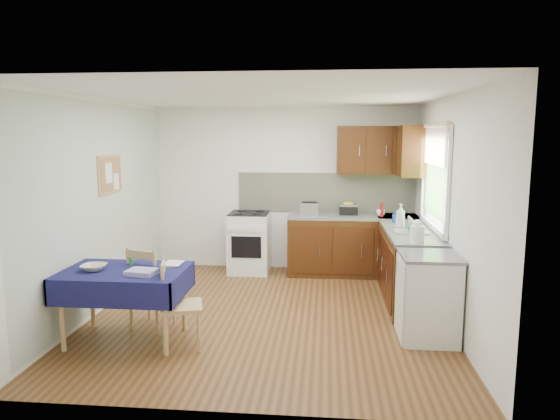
# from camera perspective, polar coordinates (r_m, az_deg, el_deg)

# --- Properties ---
(floor) EXTENTS (4.20, 4.20, 0.00)m
(floor) POSITION_cam_1_polar(r_m,az_deg,el_deg) (5.95, -1.33, -11.81)
(floor) COLOR #4D2E14
(floor) RESTS_ON ground
(ceiling) EXTENTS (4.00, 4.20, 0.02)m
(ceiling) POSITION_cam_1_polar(r_m,az_deg,el_deg) (5.59, -1.42, 12.97)
(ceiling) COLOR white
(ceiling) RESTS_ON wall_back
(wall_back) EXTENTS (4.00, 0.02, 2.50)m
(wall_back) POSITION_cam_1_polar(r_m,az_deg,el_deg) (7.71, 0.45, 2.46)
(wall_back) COLOR silver
(wall_back) RESTS_ON ground
(wall_front) EXTENTS (4.00, 0.02, 2.50)m
(wall_front) POSITION_cam_1_polar(r_m,az_deg,el_deg) (3.59, -5.30, -4.67)
(wall_front) COLOR silver
(wall_front) RESTS_ON ground
(wall_left) EXTENTS (0.02, 4.20, 2.50)m
(wall_left) POSITION_cam_1_polar(r_m,az_deg,el_deg) (6.20, -20.07, 0.43)
(wall_left) COLOR silver
(wall_left) RESTS_ON ground
(wall_right) EXTENTS (0.02, 4.20, 2.50)m
(wall_right) POSITION_cam_1_polar(r_m,az_deg,el_deg) (5.76, 18.81, -0.09)
(wall_right) COLOR silver
(wall_right) RESTS_ON ground
(base_cabinets) EXTENTS (1.90, 2.30, 0.86)m
(base_cabinets) POSITION_cam_1_polar(r_m,az_deg,el_deg) (7.03, 10.98, -5.10)
(base_cabinets) COLOR black
(base_cabinets) RESTS_ON ground
(worktop_back) EXTENTS (1.90, 0.60, 0.04)m
(worktop_back) POSITION_cam_1_polar(r_m,az_deg,el_deg) (7.44, 8.33, -0.73)
(worktop_back) COLOR slate
(worktop_back) RESTS_ON base_cabinets
(worktop_right) EXTENTS (0.60, 1.70, 0.04)m
(worktop_right) POSITION_cam_1_polar(r_m,az_deg,el_deg) (6.39, 14.69, -2.46)
(worktop_right) COLOR slate
(worktop_right) RESTS_ON base_cabinets
(worktop_corner) EXTENTS (0.60, 0.60, 0.04)m
(worktop_corner) POSITION_cam_1_polar(r_m,az_deg,el_deg) (7.51, 13.29, -0.79)
(worktop_corner) COLOR slate
(worktop_corner) RESTS_ON base_cabinets
(splashback) EXTENTS (2.70, 0.02, 0.60)m
(splashback) POSITION_cam_1_polar(r_m,az_deg,el_deg) (7.67, 5.29, 2.02)
(splashback) COLOR beige
(splashback) RESTS_ON wall_back
(upper_cabinets) EXTENTS (1.20, 0.85, 0.70)m
(upper_cabinets) POSITION_cam_1_polar(r_m,az_deg,el_deg) (7.39, 12.19, 6.67)
(upper_cabinets) COLOR black
(upper_cabinets) RESTS_ON wall_back
(stove) EXTENTS (0.60, 0.61, 0.92)m
(stove) POSITION_cam_1_polar(r_m,az_deg,el_deg) (7.60, -3.52, -3.69)
(stove) COLOR white
(stove) RESTS_ON ground
(window) EXTENTS (0.04, 1.48, 1.26)m
(window) POSITION_cam_1_polar(r_m,az_deg,el_deg) (6.39, 17.29, 4.41)
(window) COLOR #375C26
(window) RESTS_ON wall_right
(fridge) EXTENTS (0.58, 0.60, 0.89)m
(fridge) POSITION_cam_1_polar(r_m,az_deg,el_deg) (5.35, 16.59, -9.53)
(fridge) COLOR white
(fridge) RESTS_ON ground
(corkboard) EXTENTS (0.04, 0.62, 0.47)m
(corkboard) POSITION_cam_1_polar(r_m,az_deg,el_deg) (6.42, -18.85, 3.89)
(corkboard) COLOR tan
(corkboard) RESTS_ON wall_left
(dining_table) EXTENTS (1.22, 0.83, 0.74)m
(dining_table) POSITION_cam_1_polar(r_m,az_deg,el_deg) (5.29, -17.34, -7.64)
(dining_table) COLOR #111244
(dining_table) RESTS_ON ground
(chair_far) EXTENTS (0.49, 0.49, 0.90)m
(chair_far) POSITION_cam_1_polar(r_m,az_deg,el_deg) (5.58, -14.71, -8.31)
(chair_far) COLOR tan
(chair_far) RESTS_ON ground
(chair_near) EXTENTS (0.48, 0.48, 0.87)m
(chair_near) POSITION_cam_1_polar(r_m,az_deg,el_deg) (5.04, -11.68, -10.23)
(chair_near) COLOR tan
(chair_near) RESTS_ON ground
(toaster) EXTENTS (0.27, 0.16, 0.20)m
(toaster) POSITION_cam_1_polar(r_m,az_deg,el_deg) (7.36, 3.40, 0.14)
(toaster) COLOR #B2B3B7
(toaster) RESTS_ON worktop_back
(sandwich_press) EXTENTS (0.27, 0.23, 0.16)m
(sandwich_press) POSITION_cam_1_polar(r_m,az_deg,el_deg) (7.48, 7.82, 0.07)
(sandwich_press) COLOR black
(sandwich_press) RESTS_ON worktop_back
(sauce_bottle) EXTENTS (0.05, 0.05, 0.21)m
(sauce_bottle) POSITION_cam_1_polar(r_m,az_deg,el_deg) (7.33, 11.57, 0.02)
(sauce_bottle) COLOR #AD0D1A
(sauce_bottle) RESTS_ON worktop_back
(yellow_packet) EXTENTS (0.13, 0.09, 0.17)m
(yellow_packet) POSITION_cam_1_polar(r_m,az_deg,el_deg) (7.53, 7.78, 0.21)
(yellow_packet) COLOR yellow
(yellow_packet) RESTS_ON worktop_back
(dish_rack) EXTENTS (0.40, 0.30, 0.19)m
(dish_rack) POSITION_cam_1_polar(r_m,az_deg,el_deg) (6.26, 14.78, -2.29)
(dish_rack) COLOR #96969B
(dish_rack) RESTS_ON worktop_right
(kettle) EXTENTS (0.16, 0.16, 0.26)m
(kettle) POSITION_cam_1_polar(r_m,az_deg,el_deg) (5.63, 15.40, -2.55)
(kettle) COLOR white
(kettle) RESTS_ON worktop_right
(cup) EXTENTS (0.14, 0.14, 0.10)m
(cup) POSITION_cam_1_polar(r_m,az_deg,el_deg) (7.39, 11.44, -0.33)
(cup) COLOR white
(cup) RESTS_ON worktop_back
(soap_bottle_a) EXTENTS (0.15, 0.15, 0.31)m
(soap_bottle_a) POSITION_cam_1_polar(r_m,az_deg,el_deg) (6.48, 13.61, -0.68)
(soap_bottle_a) COLOR white
(soap_bottle_a) RESTS_ON worktop_right
(soap_bottle_b) EXTENTS (0.10, 0.10, 0.18)m
(soap_bottle_b) POSITION_cam_1_polar(r_m,az_deg,el_deg) (6.89, 13.16, -0.70)
(soap_bottle_b) COLOR #1D44AE
(soap_bottle_b) RESTS_ON worktop_right
(soap_bottle_c) EXTENTS (0.12, 0.12, 0.15)m
(soap_bottle_c) POSITION_cam_1_polar(r_m,az_deg,el_deg) (6.25, 14.92, -1.81)
(soap_bottle_c) COLOR #23803E
(soap_bottle_c) RESTS_ON worktop_right
(plate_bowl) EXTENTS (0.24, 0.24, 0.06)m
(plate_bowl) POSITION_cam_1_polar(r_m,az_deg,el_deg) (5.33, -20.51, -6.16)
(plate_bowl) COLOR beige
(plate_bowl) RESTS_ON dining_table
(book) EXTENTS (0.19, 0.25, 0.02)m
(book) POSITION_cam_1_polar(r_m,az_deg,el_deg) (5.36, -13.05, -5.98)
(book) COLOR white
(book) RESTS_ON dining_table
(spice_jar) EXTENTS (0.04, 0.04, 0.08)m
(spice_jar) POSITION_cam_1_polar(r_m,az_deg,el_deg) (5.40, -16.67, -5.67)
(spice_jar) COLOR #238133
(spice_jar) RESTS_ON dining_table
(tea_towel) EXTENTS (0.30, 0.26, 0.05)m
(tea_towel) POSITION_cam_1_polar(r_m,az_deg,el_deg) (5.03, -15.53, -6.86)
(tea_towel) COLOR navy
(tea_towel) RESTS_ON dining_table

